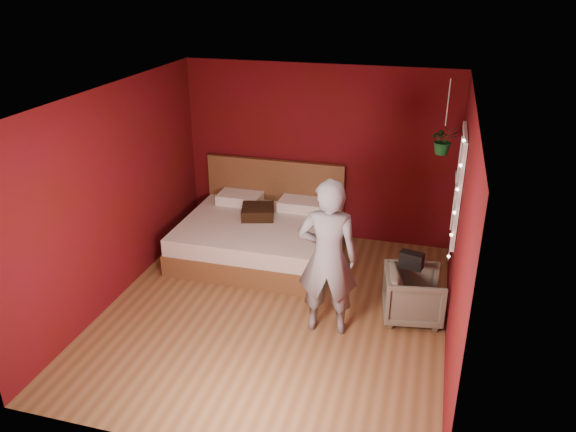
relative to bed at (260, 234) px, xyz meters
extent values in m
plane|color=brown|center=(0.64, -1.39, -0.31)|extent=(4.50, 4.50, 0.00)
cube|color=#570915|center=(0.64, 0.87, 0.99)|extent=(4.00, 0.02, 2.60)
cube|color=#570915|center=(0.64, -3.65, 0.99)|extent=(4.00, 0.02, 2.60)
cube|color=#570915|center=(-1.37, -1.39, 0.99)|extent=(0.02, 4.50, 2.60)
cube|color=#570915|center=(2.65, -1.39, 0.99)|extent=(0.02, 4.50, 2.60)
cube|color=silver|center=(0.64, -1.39, 2.30)|extent=(4.00, 4.50, 0.02)
cube|color=white|center=(2.61, -0.49, 1.19)|extent=(0.04, 0.97, 1.27)
cube|color=black|center=(2.59, -0.49, 1.19)|extent=(0.02, 0.85, 1.15)
cube|color=white|center=(2.59, -0.49, 1.19)|extent=(0.03, 0.05, 1.15)
cube|color=white|center=(2.59, -0.49, 1.19)|extent=(0.03, 0.85, 0.05)
cylinder|color=silver|center=(2.58, -1.02, 1.19)|extent=(0.01, 0.01, 1.45)
sphere|color=#FFF2CC|center=(2.58, -1.02, 0.52)|extent=(0.04, 0.04, 0.04)
sphere|color=#FFF2CC|center=(2.58, -1.02, 0.79)|extent=(0.04, 0.04, 0.04)
sphere|color=#FFF2CC|center=(2.58, -1.02, 1.06)|extent=(0.04, 0.04, 0.04)
sphere|color=#FFF2CC|center=(2.58, -1.02, 1.33)|extent=(0.04, 0.04, 0.04)
sphere|color=#FFF2CC|center=(2.58, -1.02, 1.60)|extent=(0.04, 0.04, 0.04)
sphere|color=#FFF2CC|center=(2.58, -1.02, 1.87)|extent=(0.04, 0.04, 0.04)
cube|color=brown|center=(0.00, -0.10, -0.16)|extent=(2.13, 1.81, 0.30)
cube|color=beige|center=(0.00, -0.10, 0.11)|extent=(2.09, 1.78, 0.23)
cube|color=brown|center=(0.00, 0.76, 0.28)|extent=(2.13, 0.09, 1.17)
cube|color=white|center=(-0.48, 0.51, 0.30)|extent=(0.64, 0.41, 0.15)
cube|color=white|center=(0.48, 0.51, 0.30)|extent=(0.64, 0.41, 0.15)
imported|color=slate|center=(1.30, -1.58, 0.61)|extent=(0.71, 0.50, 1.83)
imported|color=#656250|center=(2.24, -1.09, 0.00)|extent=(0.77, 0.76, 0.62)
cube|color=black|center=(2.17, -1.00, 0.41)|extent=(0.29, 0.20, 0.19)
cube|color=black|center=(-0.05, 0.07, 0.31)|extent=(0.55, 0.55, 0.16)
cylinder|color=silver|center=(2.39, 0.13, 2.01)|extent=(0.01, 0.01, 0.57)
imported|color=#17511A|center=(2.39, 0.13, 1.54)|extent=(0.40, 0.37, 0.36)
camera|label=1|loc=(2.31, -6.89, 3.50)|focal=35.00mm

